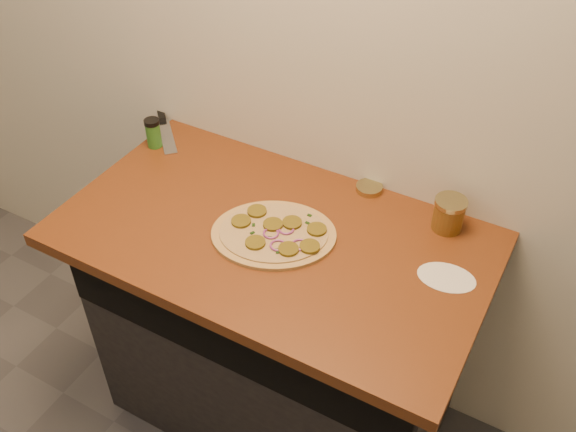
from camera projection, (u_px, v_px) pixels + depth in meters
The scene contains 8 objects.
cabinet at pixel (280, 332), 2.11m from camera, with size 1.10×0.60×0.86m, color black.
countertop at pixel (274, 237), 1.80m from camera, with size 1.20×0.70×0.04m, color brown.
pizza at pixel (274, 233), 1.77m from camera, with size 0.45×0.45×0.02m.
chefs_knife at pixel (163, 123), 2.20m from camera, with size 0.25×0.25×0.02m.
mason_jar_lid at pixel (369, 188), 1.92m from camera, with size 0.08×0.08×0.02m, color tan.
salsa_jar at pixel (449, 214), 1.77m from camera, with size 0.09×0.09×0.10m.
spice_shaker at pixel (153, 133), 2.07m from camera, with size 0.05×0.05×0.10m.
flour_spill at pixel (446, 278), 1.65m from camera, with size 0.15×0.15×0.00m, color silver.
Camera 1 is at (0.68, 0.28, 2.10)m, focal length 40.00 mm.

